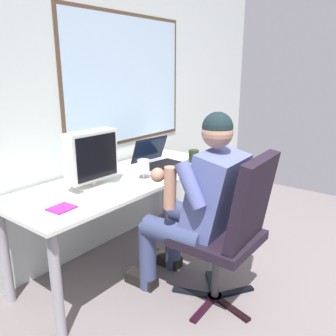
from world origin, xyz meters
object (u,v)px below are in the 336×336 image
person_seated (198,202)px  laptop (157,158)px  crt_monitor (92,157)px  office_chair (234,224)px  wine_glass (144,166)px  coffee_mug (194,156)px  desk (126,190)px  cd_case (62,208)px

person_seated → laptop: bearing=58.9°
person_seated → crt_monitor: size_ratio=3.21×
crt_monitor → person_seated: bearing=-64.3°
crt_monitor → office_chair: bearing=-70.4°
wine_glass → coffee_mug: bearing=-3.1°
desk → person_seated: size_ratio=1.45×
desk → coffee_mug: size_ratio=16.82×
wine_glass → crt_monitor: bearing=158.3°
cd_case → laptop: bearing=9.3°
desk → coffee_mug: 0.71m
crt_monitor → coffee_mug: crt_monitor is taller
coffee_mug → crt_monitor: bearing=169.8°
crt_monitor → coffee_mug: 1.01m
person_seated → wine_glass: 0.53m
cd_case → person_seated: bearing=-36.6°
office_chair → wine_glass: size_ratio=7.03×
cd_case → office_chair: bearing=-47.9°
crt_monitor → wine_glass: (0.36, -0.14, -0.12)m
desk → coffee_mug: coffee_mug is taller
coffee_mug → person_seated: bearing=-144.6°
crt_monitor → cd_case: size_ratio=2.61×
crt_monitor → wine_glass: size_ratio=2.69×
office_chair → desk: bearing=91.2°
office_chair → person_seated: (-0.01, 0.26, 0.08)m
desk → cd_case: size_ratio=12.17×
desk → cd_case: bearing=-168.4°
cd_case → coffee_mug: bearing=-1.3°
office_chair → crt_monitor: (-0.33, 0.91, 0.35)m
laptop → coffee_mug: (0.25, -0.21, -0.01)m
person_seated → crt_monitor: (-0.31, 0.65, 0.27)m
office_chair → coffee_mug: (0.65, 0.74, 0.19)m
laptop → person_seated: bearing=-121.1°
cd_case → coffee_mug: coffee_mug is taller
wine_glass → coffee_mug: wine_glass is taller
desk → cd_case: cd_case is taller
person_seated → cd_case: (-0.68, 0.50, 0.05)m
crt_monitor → cd_case: bearing=-158.1°
person_seated → crt_monitor: person_seated is taller
crt_monitor → cd_case: 0.45m
wine_glass → cd_case: bearing=-179.7°
laptop → coffee_mug: bearing=-39.5°
office_chair → crt_monitor: size_ratio=2.61×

